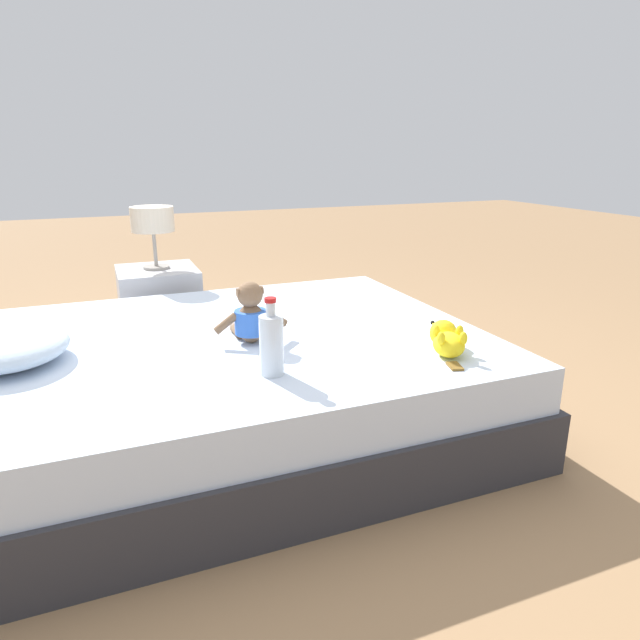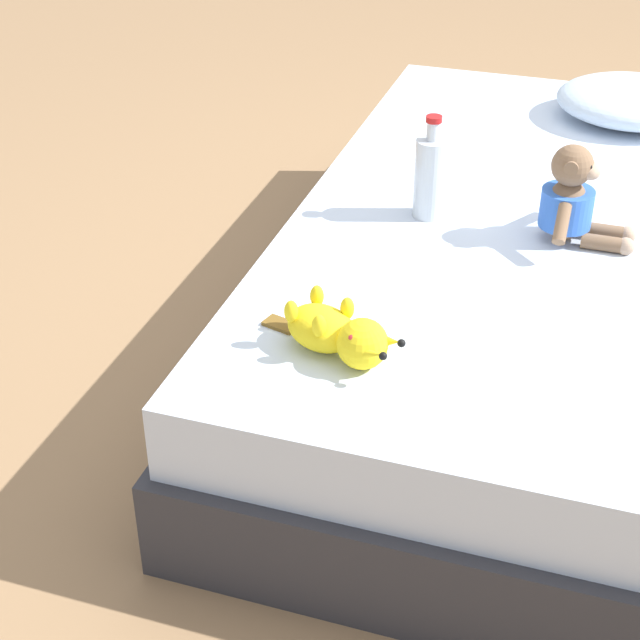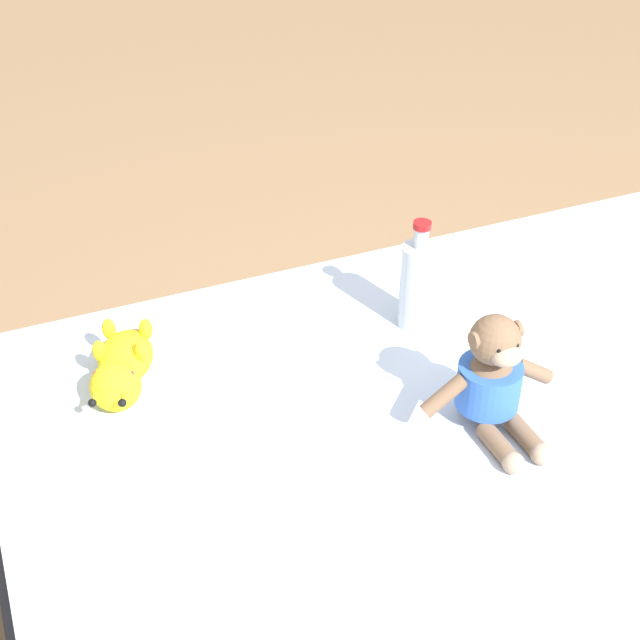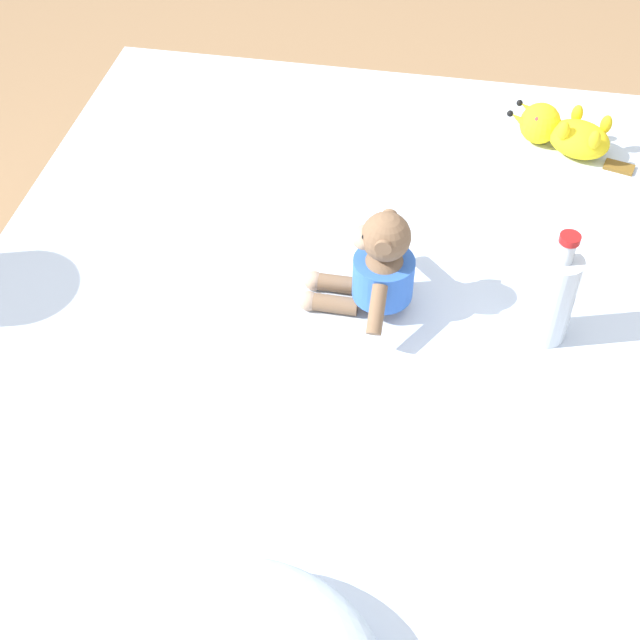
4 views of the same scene
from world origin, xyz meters
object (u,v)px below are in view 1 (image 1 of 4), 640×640
at_px(bed, 220,385).
at_px(bedside_lamp, 153,221).
at_px(pillow, 6,346).
at_px(plush_monkey, 250,317).
at_px(plush_yellow_creature, 446,339).
at_px(glass_bottle, 272,344).
at_px(nightstand, 160,309).

distance_m(bed, bedside_lamp, 1.20).
relative_size(pillow, plush_monkey, 1.72).
distance_m(plush_yellow_creature, bedside_lamp, 1.77).
bearing_deg(plush_monkey, glass_bottle, 176.53).
xyz_separation_m(bed, pillow, (0.00, 0.72, 0.26)).
relative_size(bed, plush_monkey, 7.28).
bearing_deg(plush_yellow_creature, plush_monkey, 59.23).
bearing_deg(pillow, bed, -90.30).
distance_m(plush_yellow_creature, nightstand, 1.76).
relative_size(plush_yellow_creature, glass_bottle, 1.24).
bearing_deg(glass_bottle, bed, 11.46).
xyz_separation_m(bed, bedside_lamp, (1.07, 0.10, 0.53)).
xyz_separation_m(bed, nightstand, (1.07, 0.10, 0.04)).
bearing_deg(bedside_lamp, plush_monkey, -169.70).
bearing_deg(plush_monkey, plush_yellow_creature, -120.77).
height_order(pillow, plush_yellow_creature, pillow).
xyz_separation_m(glass_bottle, bedside_lamp, (1.51, 0.19, 0.22)).
height_order(plush_monkey, plush_yellow_creature, plush_monkey).
distance_m(plush_monkey, bedside_lamp, 1.21).
xyz_separation_m(pillow, bedside_lamp, (1.07, -0.62, 0.27)).
distance_m(plush_monkey, plush_yellow_creature, 0.73).
relative_size(bed, glass_bottle, 8.13).
relative_size(plush_monkey, nightstand, 0.61).
bearing_deg(bed, bedside_lamp, 5.51).
height_order(glass_bottle, nightstand, glass_bottle).
xyz_separation_m(bed, plush_yellow_creature, (-0.47, -0.73, 0.25)).
xyz_separation_m(plush_yellow_creature, glass_bottle, (0.03, 0.64, 0.06)).
relative_size(bed, nightstand, 4.47).
height_order(bed, plush_yellow_creature, plush_yellow_creature).
height_order(pillow, nightstand, pillow).
height_order(pillow, plush_monkey, plush_monkey).
relative_size(bed, pillow, 4.24).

